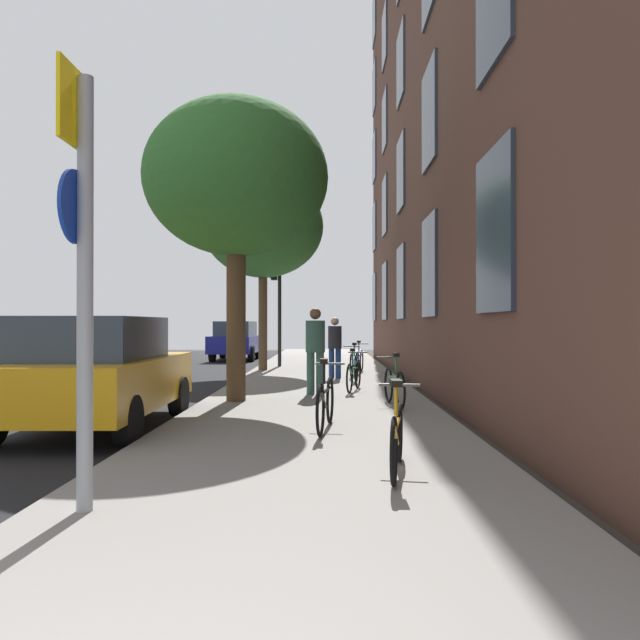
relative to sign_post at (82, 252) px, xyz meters
The scene contains 18 objects.
ground_plane 11.57m from the sign_post, 99.38° to the left, with size 41.80×41.80×0.00m, color #332D28.
road_asphalt 12.09m from the sign_post, 109.40° to the left, with size 7.00×38.00×0.01m, color black.
sidewalk 11.53m from the sign_post, 81.67° to the left, with size 4.20×38.00×0.12m, color gray.
building_facade 13.12m from the sign_post, 68.46° to the left, with size 0.56×27.00×16.62m.
sign_post is the anchor object (origin of this frame).
traffic_light 16.10m from the sign_post, 89.39° to the left, with size 0.43×0.24×3.72m.
tree_near 7.06m from the sign_post, 88.43° to the left, with size 3.38×3.38×5.53m.
tree_far 14.59m from the sign_post, 90.44° to the left, with size 3.70×3.70×5.97m.
bicycle_0 3.23m from the sign_post, 25.98° to the left, with size 0.44×1.55×0.89m.
bicycle_1 4.36m from the sign_post, 63.21° to the left, with size 0.42×1.73×0.96m.
bicycle_2 6.92m from the sign_post, 63.49° to the left, with size 0.42×1.59×0.92m.
bicycle_3 8.91m from the sign_post, 74.03° to the left, with size 0.51×1.56×0.90m.
bicycle_4 11.22m from the sign_post, 76.93° to the left, with size 0.42×1.69×0.95m.
bicycle_5 13.61m from the sign_post, 78.13° to the left, with size 0.46×1.63×0.93m.
pedestrian_0 8.03m from the sign_post, 78.30° to the left, with size 0.47×0.47×1.73m.
pedestrian_1 11.77m from the sign_post, 79.91° to the left, with size 0.38×0.38×1.58m.
car_0 4.70m from the sign_post, 109.01° to the left, with size 1.95×4.15×1.62m.
car_1 21.69m from the sign_post, 95.23° to the left, with size 1.88×4.03×1.62m.
Camera 1 is at (1.31, -0.93, 1.53)m, focal length 35.17 mm.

